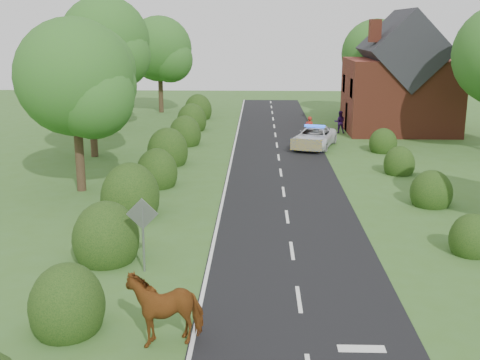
{
  "coord_description": "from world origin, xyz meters",
  "views": [
    {
      "loc": [
        -1.23,
        -16.49,
        7.9
      ],
      "look_at": [
        -2.05,
        9.26,
        1.3
      ],
      "focal_mm": 45.0,
      "sensor_mm": 36.0,
      "label": 1
    }
  ],
  "objects_px": {
    "cow": "(165,310)",
    "police_van": "(314,137)",
    "pedestrian_red": "(309,129)",
    "road_sign": "(143,224)",
    "pedestrian_purple": "(340,122)"
  },
  "relations": [
    {
      "from": "cow",
      "to": "police_van",
      "type": "xyz_separation_m",
      "value": [
        6.1,
        25.74,
        -0.1
      ]
    },
    {
      "from": "cow",
      "to": "pedestrian_purple",
      "type": "distance_m",
      "value": 32.55
    },
    {
      "from": "cow",
      "to": "police_van",
      "type": "bearing_deg",
      "value": 147.26
    },
    {
      "from": "road_sign",
      "to": "police_van",
      "type": "height_order",
      "value": "road_sign"
    },
    {
      "from": "cow",
      "to": "pedestrian_red",
      "type": "height_order",
      "value": "pedestrian_red"
    },
    {
      "from": "cow",
      "to": "pedestrian_red",
      "type": "relative_size",
      "value": 1.27
    },
    {
      "from": "cow",
      "to": "pedestrian_purple",
      "type": "relative_size",
      "value": 1.31
    },
    {
      "from": "police_van",
      "to": "cow",
      "type": "bearing_deg",
      "value": -86.01
    },
    {
      "from": "pedestrian_purple",
      "to": "police_van",
      "type": "bearing_deg",
      "value": 68.99
    },
    {
      "from": "cow",
      "to": "police_van",
      "type": "relative_size",
      "value": 0.41
    },
    {
      "from": "road_sign",
      "to": "cow",
      "type": "height_order",
      "value": "road_sign"
    },
    {
      "from": "police_van",
      "to": "pedestrian_red",
      "type": "relative_size",
      "value": 3.09
    },
    {
      "from": "road_sign",
      "to": "pedestrian_purple",
      "type": "bearing_deg",
      "value": 69.9
    },
    {
      "from": "cow",
      "to": "pedestrian_red",
      "type": "xyz_separation_m",
      "value": [
        5.93,
        28.11,
        0.09
      ]
    },
    {
      "from": "road_sign",
      "to": "pedestrian_red",
      "type": "height_order",
      "value": "road_sign"
    }
  ]
}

